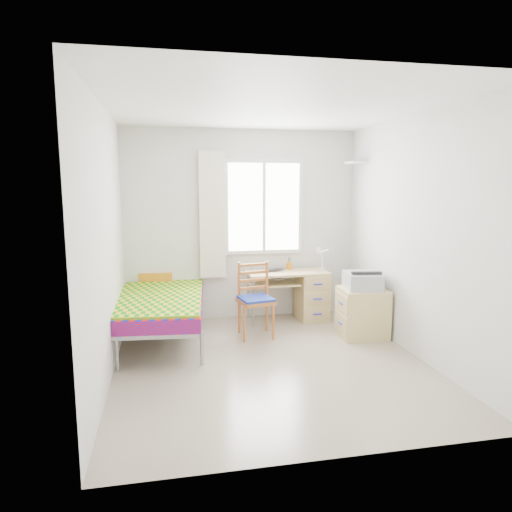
% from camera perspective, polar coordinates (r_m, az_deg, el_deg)
% --- Properties ---
extents(floor, '(3.50, 3.50, 0.00)m').
position_cam_1_polar(floor, '(4.94, 1.80, -13.17)').
color(floor, '#BCAD93').
rests_on(floor, ground).
extents(ceiling, '(3.50, 3.50, 0.00)m').
position_cam_1_polar(ceiling, '(4.64, 1.97, 18.10)').
color(ceiling, white).
rests_on(ceiling, wall_back).
extents(wall_back, '(3.20, 0.00, 3.20)m').
position_cam_1_polar(wall_back, '(6.32, -1.73, 3.85)').
color(wall_back, silver).
rests_on(wall_back, ground).
extents(wall_left, '(0.00, 3.50, 3.50)m').
position_cam_1_polar(wall_left, '(4.53, -18.24, 1.38)').
color(wall_left, silver).
rests_on(wall_left, ground).
extents(wall_right, '(0.00, 3.50, 3.50)m').
position_cam_1_polar(wall_right, '(5.22, 19.28, 2.27)').
color(wall_right, silver).
rests_on(wall_right, ground).
extents(window, '(1.10, 0.04, 1.30)m').
position_cam_1_polar(window, '(6.34, 0.99, 6.13)').
color(window, white).
rests_on(window, wall_back).
extents(curtain, '(0.35, 0.05, 1.70)m').
position_cam_1_polar(curtain, '(6.19, -5.48, 5.09)').
color(curtain, '#F8E9CD').
rests_on(curtain, wall_back).
extents(floating_shelf, '(0.20, 0.32, 0.03)m').
position_cam_1_polar(floating_shelf, '(6.39, 12.34, 11.33)').
color(floating_shelf, white).
rests_on(floating_shelf, wall_right).
extents(bed, '(1.23, 2.30, 0.96)m').
position_cam_1_polar(bed, '(5.79, -11.90, -5.21)').
color(bed, '#95979D').
rests_on(bed, floor).
extents(desk, '(1.10, 0.52, 0.68)m').
position_cam_1_polar(desk, '(6.38, 6.37, -4.59)').
color(desk, tan).
rests_on(desk, floor).
extents(chair, '(0.46, 0.46, 0.92)m').
position_cam_1_polar(chair, '(5.64, -0.04, -4.86)').
color(chair, '#AD4E21').
rests_on(chair, floor).
extents(cabinet, '(0.58, 0.52, 0.60)m').
position_cam_1_polar(cabinet, '(5.80, 13.11, -6.90)').
color(cabinet, tan).
rests_on(cabinet, floor).
extents(printer, '(0.47, 0.52, 0.20)m').
position_cam_1_polar(printer, '(5.73, 13.16, -2.96)').
color(printer, '#ADB1B6').
rests_on(printer, cabinet).
extents(laptop, '(0.33, 0.27, 0.02)m').
position_cam_1_polar(laptop, '(6.24, 2.61, -1.82)').
color(laptop, black).
rests_on(laptop, desk).
extents(pen_cup, '(0.10, 0.10, 0.10)m').
position_cam_1_polar(pen_cup, '(6.39, 4.18, -1.24)').
color(pen_cup, '#CC6A16').
rests_on(pen_cup, desk).
extents(task_lamp, '(0.21, 0.30, 0.34)m').
position_cam_1_polar(task_lamp, '(6.28, 8.10, 0.04)').
color(task_lamp, white).
rests_on(task_lamp, desk).
extents(book, '(0.14, 0.19, 0.01)m').
position_cam_1_polar(book, '(6.23, 2.04, -2.83)').
color(book, gray).
rests_on(book, desk).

